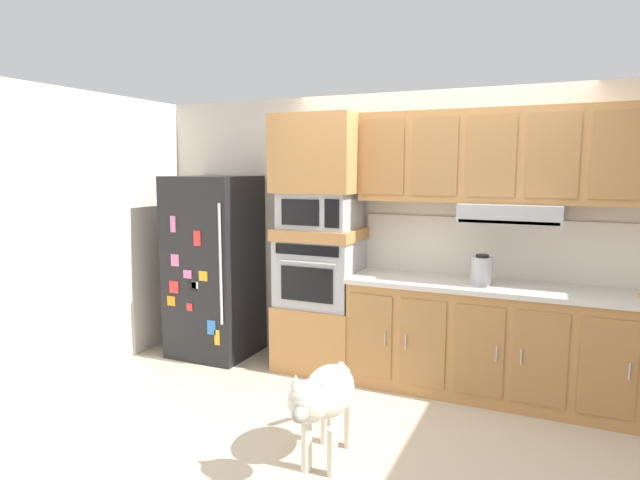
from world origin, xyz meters
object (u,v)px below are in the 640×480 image
Objects in this scene: electric_kettle at (482,270)px; dog at (324,397)px; microwave at (320,210)px; refrigerator at (214,266)px; built_in_oven at (320,272)px.

electric_kettle is 1.74m from dog.
microwave reaches higher than electric_kettle.
refrigerator reaches higher than dog.
refrigerator is 1.12m from built_in_oven.
refrigerator reaches higher than built_in_oven.
built_in_oven is 1.43m from electric_kettle.
electric_kettle is at bearing 149.56° from dog.
microwave is 0.67× the size of dog.
microwave is at bearing -0.77° from built_in_oven.
electric_kettle is at bearing -1.90° from microwave.
dog is (0.71, -1.52, -1.01)m from microwave.
built_in_oven reaches higher than dog.
dog is at bearing -115.81° from electric_kettle.
built_in_oven is 0.72× the size of dog.
electric_kettle is 0.25× the size of dog.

